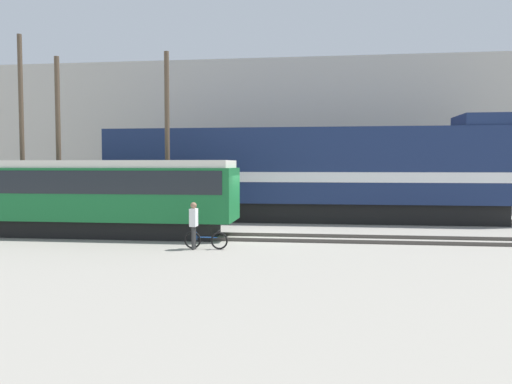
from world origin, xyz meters
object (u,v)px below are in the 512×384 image
freight_locomotive (310,173)px  person (194,221)px  utility_pole_right (167,140)px  bicycle (206,240)px  utility_pole_center (58,141)px  utility_pole_left (22,130)px  streetcar (81,193)px

freight_locomotive → person: freight_locomotive is taller
utility_pole_right → freight_locomotive: bearing=26.5°
freight_locomotive → utility_pole_right: bearing=-153.5°
bicycle → person: bearing=-161.1°
bicycle → utility_pole_right: bearing=118.5°
freight_locomotive → person: 10.12m
freight_locomotive → utility_pole_right: 7.51m
person → utility_pole_right: size_ratio=0.20×
person → bicycle: bearing=18.9°
bicycle → utility_pole_center: utility_pole_center is taller
bicycle → utility_pole_left: size_ratio=0.17×
streetcar → bicycle: size_ratio=8.16×
utility_pole_left → utility_pole_center: (1.88, 0.00, -0.55)m
streetcar → bicycle: bearing=-23.9°
freight_locomotive → utility_pole_center: bearing=-164.7°
utility_pole_left → freight_locomotive: bearing=13.3°
utility_pole_left → bicycle: bearing=-29.2°
utility_pole_right → streetcar: bearing=-128.9°
utility_pole_left → utility_pole_right: size_ratio=1.13×
streetcar → utility_pole_center: 4.85m
person → utility_pole_right: bearing=114.9°
bicycle → utility_pole_right: (-3.17, 5.85, 3.77)m
utility_pole_right → utility_pole_center: bearing=180.0°
freight_locomotive → streetcar: (-9.21, -6.54, -0.73)m
freight_locomotive → streetcar: size_ratio=1.64×
utility_pole_center → streetcar: bearing=-49.8°
freight_locomotive → streetcar: freight_locomotive is taller
bicycle → freight_locomotive: bearing=69.6°
utility_pole_left → utility_pole_right: utility_pole_left is taller
streetcar → utility_pole_center: (-2.76, 3.27, 2.27)m
person → utility_pole_center: (-8.18, 5.99, 3.05)m
utility_pole_left → utility_pole_center: size_ratio=1.14×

